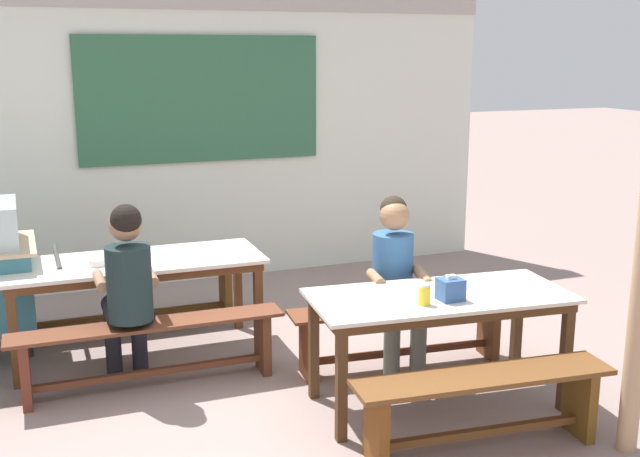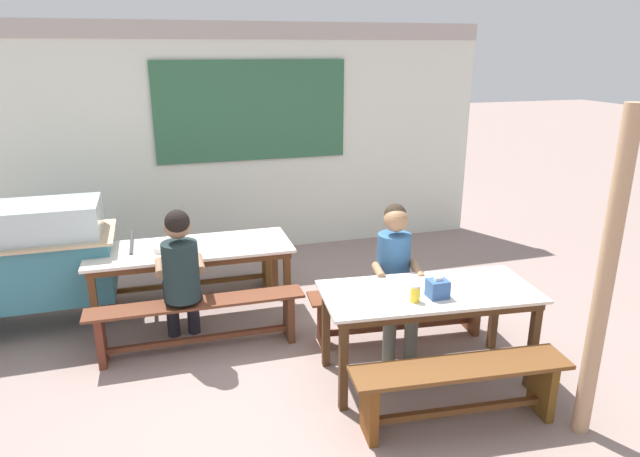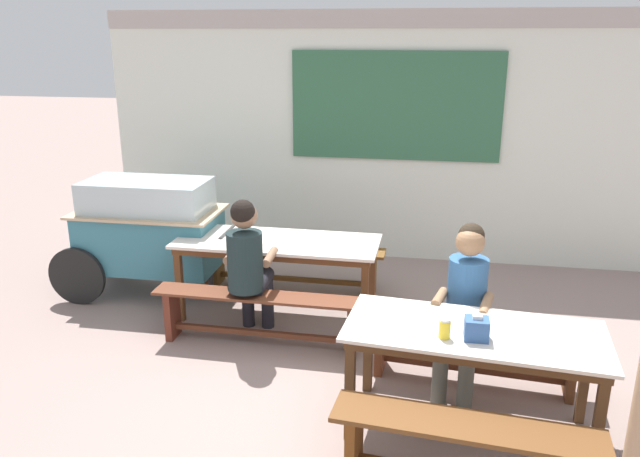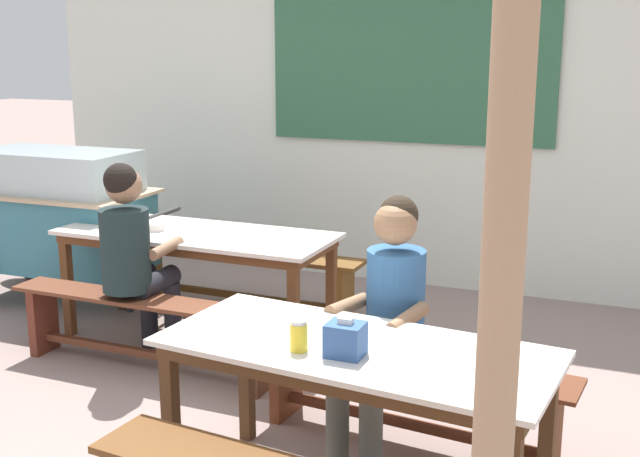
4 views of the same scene
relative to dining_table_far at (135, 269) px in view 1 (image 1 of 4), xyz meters
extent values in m
plane|color=gray|center=(0.75, -1.15, -0.66)|extent=(40.00, 40.00, 0.00)
cube|color=silver|center=(0.75, 1.82, 0.63)|extent=(6.27, 0.12, 2.58)
cube|color=#326445|center=(0.92, 1.73, 1.10)|extent=(2.30, 0.03, 1.18)
cube|color=silver|center=(0.00, 0.00, 0.06)|extent=(1.85, 0.74, 0.03)
cube|color=brown|center=(0.00, 0.00, 0.02)|extent=(1.77, 0.68, 0.06)
cube|color=brown|center=(0.85, 0.29, -0.34)|extent=(0.06, 0.06, 0.65)
cube|color=brown|center=(0.84, -0.31, -0.34)|extent=(0.06, 0.06, 0.65)
cube|color=brown|center=(-0.84, 0.31, -0.34)|extent=(0.06, 0.06, 0.65)
cube|color=brown|center=(-0.85, -0.29, -0.34)|extent=(0.06, 0.06, 0.65)
cube|color=silver|center=(1.66, -1.51, 0.06)|extent=(1.69, 0.87, 0.02)
cube|color=#4B2F1A|center=(1.66, -1.51, 0.02)|extent=(1.60, 0.80, 0.06)
cube|color=#4B2F1A|center=(2.42, -1.29, -0.34)|extent=(0.07, 0.07, 0.65)
cube|color=#4B2F1A|center=(2.36, -1.88, -0.34)|extent=(0.07, 0.07, 0.65)
cube|color=#4B2F1A|center=(0.96, -1.15, -0.34)|extent=(0.07, 0.07, 0.65)
cube|color=#4B2F1A|center=(0.90, -1.74, -0.34)|extent=(0.07, 0.07, 0.65)
cube|color=brown|center=(0.01, 0.62, -0.22)|extent=(1.87, 0.31, 0.03)
cube|color=brown|center=(0.82, 0.61, -0.45)|extent=(0.06, 0.24, 0.43)
cube|color=brown|center=(-0.81, 0.63, -0.45)|extent=(0.06, 0.24, 0.43)
cube|color=brown|center=(0.01, 0.62, -0.56)|extent=(1.59, 0.06, 0.04)
cube|color=brown|center=(-0.01, -0.62, -0.22)|extent=(1.81, 0.27, 0.02)
cube|color=brown|center=(0.78, -0.62, -0.45)|extent=(0.06, 0.22, 0.44)
cube|color=maroon|center=(-0.79, -0.61, -0.45)|extent=(0.06, 0.22, 0.44)
cube|color=brown|center=(-0.01, -0.62, -0.56)|extent=(1.53, 0.06, 0.04)
cube|color=brown|center=(1.72, -0.90, -0.22)|extent=(1.64, 0.45, 0.02)
cube|color=brown|center=(2.41, -0.97, -0.44)|extent=(0.08, 0.26, 0.44)
cube|color=brown|center=(1.03, -0.84, -0.44)|extent=(0.08, 0.26, 0.44)
cube|color=brown|center=(1.72, -0.90, -0.55)|extent=(1.34, 0.17, 0.04)
cube|color=brown|center=(1.60, -2.13, -0.22)|extent=(1.53, 0.45, 0.03)
cube|color=brown|center=(2.23, -2.19, -0.45)|extent=(0.08, 0.27, 0.43)
cube|color=brown|center=(0.97, -2.07, -0.45)|extent=(0.08, 0.27, 0.43)
cube|color=brown|center=(1.60, -2.13, -0.56)|extent=(1.23, 0.16, 0.04)
cylinder|color=#333333|center=(-0.76, 0.27, -0.52)|extent=(0.05, 0.05, 0.29)
cylinder|color=#3F3F3F|center=(-0.52, 0.27, 0.07)|extent=(0.04, 0.69, 0.04)
cylinder|color=#606257|center=(1.48, -1.24, -0.43)|extent=(0.11, 0.11, 0.46)
cylinder|color=#606257|center=(1.65, -1.27, -0.43)|extent=(0.11, 0.11, 0.46)
cylinder|color=#606257|center=(1.52, -1.06, -0.16)|extent=(0.21, 0.43, 0.13)
cylinder|color=#606257|center=(1.69, -1.09, -0.16)|extent=(0.21, 0.43, 0.13)
cylinder|color=#326096|center=(1.64, -0.89, 0.08)|extent=(0.28, 0.28, 0.49)
sphere|color=#9B704D|center=(1.64, -0.91, 0.46)|extent=(0.21, 0.21, 0.21)
sphere|color=#2D2319|center=(1.65, -0.88, 0.49)|extent=(0.19, 0.19, 0.19)
cylinder|color=#9B704D|center=(1.45, -1.04, 0.06)|extent=(0.13, 0.31, 0.09)
cylinder|color=#9B704D|center=(1.76, -1.10, 0.06)|extent=(0.13, 0.31, 0.09)
cylinder|color=black|center=(-0.03, -0.27, -0.43)|extent=(0.11, 0.11, 0.46)
cylinder|color=black|center=(-0.21, -0.28, -0.43)|extent=(0.11, 0.11, 0.46)
cylinder|color=black|center=(-0.03, -0.44, -0.16)|extent=(0.13, 0.38, 0.13)
cylinder|color=black|center=(-0.21, -0.45, -0.16)|extent=(0.13, 0.38, 0.13)
cylinder|color=#1C2A2D|center=(-0.12, -0.61, 0.08)|extent=(0.29, 0.29, 0.50)
sphere|color=#926A4F|center=(-0.12, -0.59, 0.47)|extent=(0.22, 0.22, 0.22)
sphere|color=black|center=(-0.12, -0.62, 0.51)|extent=(0.20, 0.20, 0.20)
cylinder|color=#926A4F|center=(0.05, -0.43, 0.07)|extent=(0.07, 0.30, 0.09)
cylinder|color=#926A4F|center=(-0.29, -0.44, 0.07)|extent=(0.07, 0.30, 0.08)
cube|color=#315692|center=(1.66, -1.64, 0.14)|extent=(0.15, 0.13, 0.13)
cube|color=white|center=(1.66, -1.64, 0.22)|extent=(0.06, 0.04, 0.02)
cylinder|color=yellow|center=(1.47, -1.66, 0.13)|extent=(0.07, 0.07, 0.11)
cylinder|color=white|center=(1.47, -1.66, 0.19)|extent=(0.06, 0.06, 0.02)
cylinder|color=silver|center=(-0.27, -0.07, 0.10)|extent=(0.12, 0.12, 0.05)
camera|label=1|loc=(-0.70, -5.52, 1.56)|focal=43.35mm
camera|label=2|loc=(-0.24, -4.99, 1.82)|focal=31.32mm
camera|label=3|loc=(1.32, -5.17, 1.86)|focal=34.71mm
camera|label=4|loc=(2.69, -4.41, 1.27)|focal=44.62mm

